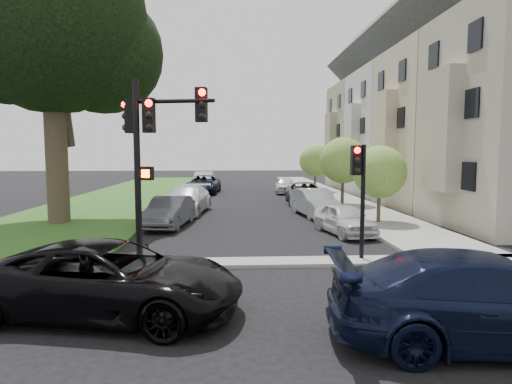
{
  "coord_description": "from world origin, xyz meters",
  "views": [
    {
      "loc": [
        -0.85,
        -11.1,
        3.52
      ],
      "look_at": [
        0.0,
        5.0,
        2.0
      ],
      "focal_mm": 30.0,
      "sensor_mm": 36.0,
      "label": 1
    }
  ],
  "objects_px": {
    "eucalyptus": "(49,18)",
    "traffic_signal_main": "(152,138)",
    "small_tree_a": "(380,172)",
    "car_parked_3": "(285,185)",
    "car_cross_near": "(109,279)",
    "traffic_signal_secondary": "(359,181)",
    "car_parked_5": "(169,212)",
    "car_parked_8": "(203,184)",
    "small_tree_c": "(315,161)",
    "car_parked_2": "(305,193)",
    "small_tree_b": "(343,161)",
    "car_parked_0": "(344,219)",
    "car_cross_far": "(488,299)",
    "car_parked_1": "(315,203)",
    "car_parked_6": "(186,200)",
    "car_parked_9": "(204,180)"
  },
  "relations": [
    {
      "from": "eucalyptus",
      "to": "traffic_signal_main",
      "type": "bearing_deg",
      "value": -51.98
    },
    {
      "from": "small_tree_a",
      "to": "car_parked_3",
      "type": "bearing_deg",
      "value": 99.63
    },
    {
      "from": "eucalyptus",
      "to": "car_cross_near",
      "type": "height_order",
      "value": "eucalyptus"
    },
    {
      "from": "traffic_signal_secondary",
      "to": "car_parked_5",
      "type": "bearing_deg",
      "value": 135.99
    },
    {
      "from": "eucalyptus",
      "to": "car_parked_8",
      "type": "xyz_separation_m",
      "value": [
        5.97,
        15.2,
        -8.97
      ]
    },
    {
      "from": "small_tree_c",
      "to": "car_parked_2",
      "type": "height_order",
      "value": "small_tree_c"
    },
    {
      "from": "traffic_signal_main",
      "to": "car_parked_2",
      "type": "distance_m",
      "value": 17.27
    },
    {
      "from": "small_tree_c",
      "to": "car_parked_8",
      "type": "height_order",
      "value": "small_tree_c"
    },
    {
      "from": "car_parked_3",
      "to": "car_parked_5",
      "type": "xyz_separation_m",
      "value": [
        -7.39,
        -15.94,
        0.02
      ]
    },
    {
      "from": "small_tree_a",
      "to": "car_parked_2",
      "type": "height_order",
      "value": "small_tree_a"
    },
    {
      "from": "small_tree_b",
      "to": "car_parked_5",
      "type": "bearing_deg",
      "value": -144.5
    },
    {
      "from": "car_parked_0",
      "to": "small_tree_b",
      "type": "bearing_deg",
      "value": 64.78
    },
    {
      "from": "small_tree_a",
      "to": "small_tree_b",
      "type": "height_order",
      "value": "small_tree_b"
    },
    {
      "from": "small_tree_b",
      "to": "car_parked_8",
      "type": "distance_m",
      "value": 13.41
    },
    {
      "from": "traffic_signal_main",
      "to": "car_cross_far",
      "type": "distance_m",
      "value": 9.82
    },
    {
      "from": "traffic_signal_secondary",
      "to": "car_parked_1",
      "type": "relative_size",
      "value": 0.83
    },
    {
      "from": "traffic_signal_secondary",
      "to": "car_cross_far",
      "type": "relative_size",
      "value": 0.65
    },
    {
      "from": "small_tree_c",
      "to": "car_parked_1",
      "type": "relative_size",
      "value": 0.92
    },
    {
      "from": "small_tree_b",
      "to": "car_parked_2",
      "type": "height_order",
      "value": "small_tree_b"
    },
    {
      "from": "small_tree_c",
      "to": "traffic_signal_secondary",
      "type": "bearing_deg",
      "value": -97.52
    },
    {
      "from": "small_tree_c",
      "to": "car_parked_6",
      "type": "bearing_deg",
      "value": -128.84
    },
    {
      "from": "eucalyptus",
      "to": "car_parked_5",
      "type": "bearing_deg",
      "value": -10.64
    },
    {
      "from": "small_tree_c",
      "to": "car_parked_6",
      "type": "height_order",
      "value": "small_tree_c"
    },
    {
      "from": "car_parked_5",
      "to": "car_parked_8",
      "type": "xyz_separation_m",
      "value": [
        0.43,
        16.25,
        0.05
      ]
    },
    {
      "from": "eucalyptus",
      "to": "traffic_signal_secondary",
      "type": "xyz_separation_m",
      "value": [
        12.53,
        -7.79,
        -7.13
      ]
    },
    {
      "from": "small_tree_c",
      "to": "car_cross_near",
      "type": "xyz_separation_m",
      "value": [
        -9.73,
        -27.47,
        -1.96
      ]
    },
    {
      "from": "car_parked_8",
      "to": "car_parked_3",
      "type": "bearing_deg",
      "value": 1.86
    },
    {
      "from": "small_tree_a",
      "to": "car_cross_far",
      "type": "distance_m",
      "value": 13.28
    },
    {
      "from": "small_tree_b",
      "to": "small_tree_c",
      "type": "bearing_deg",
      "value": 90.0
    },
    {
      "from": "car_cross_near",
      "to": "car_parked_1",
      "type": "bearing_deg",
      "value": -16.23
    },
    {
      "from": "car_cross_near",
      "to": "traffic_signal_secondary",
      "type": "bearing_deg",
      "value": -46.92
    },
    {
      "from": "car_parked_3",
      "to": "car_parked_9",
      "type": "height_order",
      "value": "car_parked_9"
    },
    {
      "from": "car_parked_1",
      "to": "car_cross_near",
      "type": "bearing_deg",
      "value": -125.57
    },
    {
      "from": "small_tree_b",
      "to": "small_tree_c",
      "type": "height_order",
      "value": "small_tree_b"
    },
    {
      "from": "car_cross_far",
      "to": "car_parked_1",
      "type": "height_order",
      "value": "car_cross_far"
    },
    {
      "from": "car_cross_near",
      "to": "car_parked_5",
      "type": "xyz_separation_m",
      "value": [
        -0.33,
        10.92,
        -0.08
      ]
    },
    {
      "from": "car_parked_9",
      "to": "car_parked_5",
      "type": "bearing_deg",
      "value": -87.01
    },
    {
      "from": "small_tree_c",
      "to": "car_parked_9",
      "type": "height_order",
      "value": "small_tree_c"
    },
    {
      "from": "small_tree_c",
      "to": "car_parked_2",
      "type": "relative_size",
      "value": 0.8
    },
    {
      "from": "car_cross_far",
      "to": "car_parked_9",
      "type": "distance_m",
      "value": 34.42
    },
    {
      "from": "small_tree_a",
      "to": "car_cross_near",
      "type": "relative_size",
      "value": 0.67
    },
    {
      "from": "small_tree_b",
      "to": "car_cross_near",
      "type": "bearing_deg",
      "value": -118.26
    },
    {
      "from": "small_tree_a",
      "to": "car_parked_1",
      "type": "xyz_separation_m",
      "value": [
        -2.6,
        2.72,
        -1.8
      ]
    },
    {
      "from": "traffic_signal_secondary",
      "to": "car_parked_6",
      "type": "height_order",
      "value": "traffic_signal_secondary"
    },
    {
      "from": "traffic_signal_main",
      "to": "car_parked_1",
      "type": "height_order",
      "value": "traffic_signal_main"
    },
    {
      "from": "small_tree_c",
      "to": "car_parked_9",
      "type": "xyz_separation_m",
      "value": [
        -9.88,
        4.34,
        -1.95
      ]
    },
    {
      "from": "traffic_signal_secondary",
      "to": "car_parked_6",
      "type": "xyz_separation_m",
      "value": [
        -6.67,
        11.18,
        -1.83
      ]
    },
    {
      "from": "small_tree_b",
      "to": "traffic_signal_secondary",
      "type": "xyz_separation_m",
      "value": [
        -3.08,
        -13.92,
        -0.35
      ]
    },
    {
      "from": "car_cross_near",
      "to": "eucalyptus",
      "type": "bearing_deg",
      "value": 37.09
    },
    {
      "from": "traffic_signal_secondary",
      "to": "car_parked_8",
      "type": "height_order",
      "value": "traffic_signal_secondary"
    }
  ]
}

